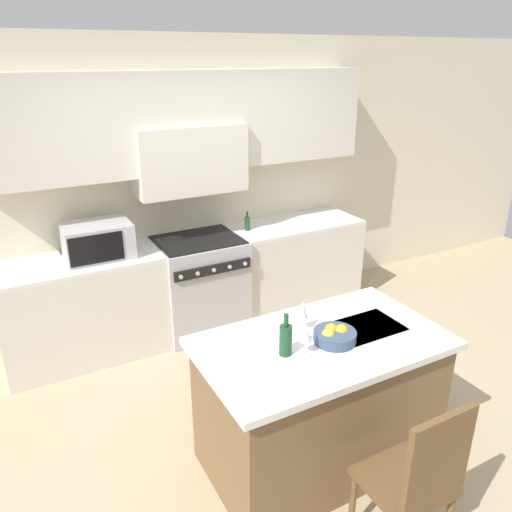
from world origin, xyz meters
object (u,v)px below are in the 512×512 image
at_px(fruit_bowl, 335,335).
at_px(island_chair, 418,478).
at_px(microwave, 98,240).
at_px(wine_glass_near, 305,333).
at_px(wine_glass_far, 302,310).
at_px(range_stove, 200,284).
at_px(oil_bottle_on_counter, 247,223).
at_px(wine_bottle, 286,339).

bearing_deg(fruit_bowl, island_chair, -93.16).
bearing_deg(microwave, wine_glass_near, -70.88).
bearing_deg(wine_glass_far, range_stove, 88.81).
distance_m(wine_glass_far, oil_bottle_on_counter, 1.95).
bearing_deg(island_chair, wine_glass_near, 104.62).
distance_m(microwave, wine_glass_near, 2.20).
distance_m(island_chair, fruit_bowl, 0.88).
distance_m(microwave, oil_bottle_on_counter, 1.43).
relative_size(wine_bottle, fruit_bowl, 1.01).
height_order(island_chair, wine_bottle, wine_bottle).
distance_m(island_chair, wine_glass_near, 0.92).
height_order(microwave, island_chair, microwave).
relative_size(range_stove, wine_bottle, 3.55).
xyz_separation_m(wine_bottle, oil_bottle_on_counter, (0.81, 2.04, -0.02)).
bearing_deg(oil_bottle_on_counter, wine_bottle, -111.59).
bearing_deg(island_chair, microwave, 107.95).
bearing_deg(wine_bottle, range_stove, 82.32).
height_order(range_stove, wine_bottle, wine_bottle).
xyz_separation_m(range_stove, microwave, (-0.89, 0.02, 0.60)).
height_order(fruit_bowl, oil_bottle_on_counter, oil_bottle_on_counter).
distance_m(microwave, wine_glass_far, 2.03).
bearing_deg(wine_glass_far, oil_bottle_on_counter, 72.78).
bearing_deg(island_chair, wine_bottle, 109.89).
xyz_separation_m(island_chair, oil_bottle_on_counter, (0.52, 2.85, 0.43)).
distance_m(wine_glass_near, oil_bottle_on_counter, 2.22).
distance_m(wine_bottle, fruit_bowl, 0.34).
bearing_deg(microwave, island_chair, -72.05).
distance_m(microwave, wine_bottle, 2.11).
height_order(wine_bottle, wine_glass_far, wine_bottle).
xyz_separation_m(wine_glass_near, oil_bottle_on_counter, (0.71, 2.10, -0.07)).
distance_m(wine_glass_far, fruit_bowl, 0.25).
bearing_deg(microwave, fruit_bowl, -64.83).
bearing_deg(range_stove, fruit_bowl, -88.16).
bearing_deg(microwave, wine_bottle, -72.84).
height_order(range_stove, microwave, microwave).
relative_size(island_chair, wine_glass_near, 4.85).
xyz_separation_m(wine_bottle, wine_glass_far, (0.23, 0.18, 0.04)).
xyz_separation_m(island_chair, wine_glass_near, (-0.20, 0.75, 0.49)).
height_order(range_stove, wine_glass_near, wine_glass_near).
xyz_separation_m(wine_glass_far, fruit_bowl, (0.10, -0.20, -0.10)).
bearing_deg(island_chair, fruit_bowl, 86.84).
xyz_separation_m(microwave, wine_bottle, (0.62, -2.02, -0.05)).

